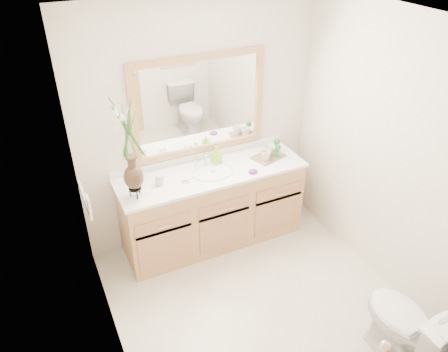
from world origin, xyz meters
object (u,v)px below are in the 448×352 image
soap_bottle (216,155)px  flower_vase (129,139)px  tray (268,157)px  toilet (408,328)px  tumbler (159,180)px

soap_bottle → flower_vase: bearing=173.7°
tray → toilet: bearing=-104.1°
tumbler → toilet: bearing=-57.7°
flower_vase → soap_bottle: (0.88, 0.23, -0.48)m
toilet → tray: tray is taller
flower_vase → tray: (1.40, 0.10, -0.55)m
tumbler → soap_bottle: 0.65m
tumbler → soap_bottle: size_ratio=0.59×
toilet → flower_vase: flower_vase is taller
soap_bottle → tray: 0.54m
toilet → soap_bottle: soap_bottle is taller
tumbler → tray: size_ratio=0.31×
soap_bottle → tray: soap_bottle is taller
toilet → flower_vase: bearing=-51.4°
toilet → flower_vase: size_ratio=0.91×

